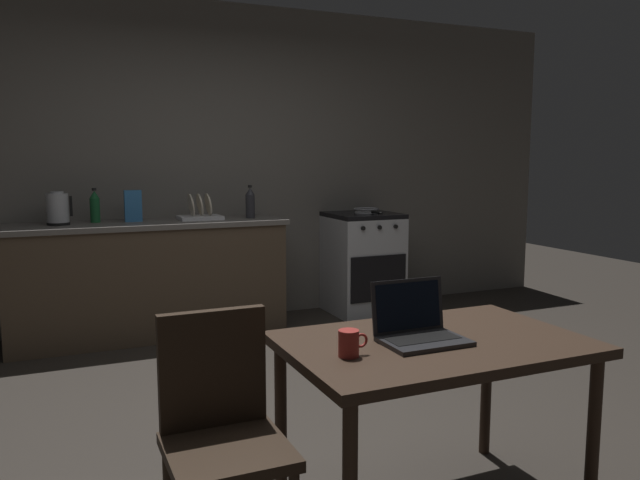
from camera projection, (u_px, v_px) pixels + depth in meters
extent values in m
plane|color=#2D2823|center=(319.00, 421.00, 3.39)|extent=(12.00, 12.00, 0.00)
cube|color=#67625C|center=(242.00, 164.00, 5.51)|extent=(6.40, 0.10, 2.72)
cube|color=#4C3D2D|center=(149.00, 281.00, 4.97)|extent=(2.10, 0.60, 0.88)
cube|color=#66605B|center=(147.00, 224.00, 4.91)|extent=(2.16, 0.64, 0.04)
cube|color=#B7BABF|center=(362.00, 265.00, 5.72)|extent=(0.60, 0.60, 0.88)
cube|color=black|center=(363.00, 215.00, 5.66)|extent=(0.60, 0.60, 0.04)
cube|color=black|center=(379.00, 279.00, 5.46)|extent=(0.54, 0.01, 0.40)
cylinder|color=black|center=(363.00, 228.00, 5.33)|extent=(0.04, 0.02, 0.04)
cylinder|color=black|center=(380.00, 227.00, 5.39)|extent=(0.04, 0.02, 0.04)
cylinder|color=black|center=(396.00, 227.00, 5.45)|extent=(0.04, 0.02, 0.04)
cube|color=#332319|center=(434.00, 344.00, 2.44)|extent=(1.16, 0.76, 0.04)
cylinder|color=#332319|center=(593.00, 441.00, 2.40)|extent=(0.05, 0.05, 0.67)
cylinder|color=#332319|center=(281.00, 422.00, 2.57)|extent=(0.05, 0.05, 0.67)
cylinder|color=#332319|center=(486.00, 385.00, 2.98)|extent=(0.05, 0.05, 0.67)
cube|color=#2D2116|center=(228.00, 452.00, 2.07)|extent=(0.40, 0.40, 0.04)
cube|color=#2D2116|center=(213.00, 368.00, 2.21)|extent=(0.38, 0.04, 0.42)
cube|color=#232326|center=(424.00, 341.00, 2.38)|extent=(0.32, 0.22, 0.02)
cube|color=black|center=(422.00, 338.00, 2.39)|extent=(0.28, 0.12, 0.00)
cube|color=#232326|center=(408.00, 305.00, 2.48)|extent=(0.32, 0.04, 0.21)
cube|color=black|center=(408.00, 306.00, 2.47)|extent=(0.29, 0.03, 0.18)
cylinder|color=black|center=(59.00, 224.00, 4.65)|extent=(0.16, 0.16, 0.02)
cylinder|color=#B2B5BA|center=(58.00, 208.00, 4.63)|extent=(0.16, 0.16, 0.21)
cylinder|color=#B2B5BA|center=(57.00, 192.00, 4.62)|extent=(0.09, 0.09, 0.02)
cube|color=black|center=(71.00, 206.00, 4.67)|extent=(0.02, 0.02, 0.15)
cylinder|color=#2D2D33|center=(250.00, 206.00, 5.18)|extent=(0.08, 0.08, 0.19)
cone|color=#2D2D33|center=(250.00, 191.00, 5.16)|extent=(0.08, 0.08, 0.06)
cylinder|color=black|center=(250.00, 186.00, 5.15)|extent=(0.03, 0.03, 0.02)
cylinder|color=gray|center=(366.00, 212.00, 5.65)|extent=(0.22, 0.22, 0.01)
torus|color=gray|center=(366.00, 209.00, 5.65)|extent=(0.23, 0.23, 0.02)
cylinder|color=black|center=(377.00, 213.00, 5.47)|extent=(0.02, 0.18, 0.02)
cylinder|color=#9E2D28|center=(349.00, 343.00, 2.22)|extent=(0.07, 0.07, 0.10)
torus|color=#9E2D28|center=(361.00, 340.00, 2.24)|extent=(0.05, 0.01, 0.05)
cube|color=#3372B2|center=(133.00, 206.00, 4.87)|extent=(0.13, 0.05, 0.25)
cube|color=silver|center=(200.00, 217.00, 5.07)|extent=(0.34, 0.26, 0.03)
cylinder|color=beige|center=(191.00, 205.00, 5.03)|extent=(0.04, 0.18, 0.18)
cylinder|color=beige|center=(200.00, 205.00, 5.06)|extent=(0.04, 0.18, 0.18)
cylinder|color=beige|center=(208.00, 204.00, 5.08)|extent=(0.04, 0.18, 0.18)
cylinder|color=#19592D|center=(95.00, 210.00, 4.82)|extent=(0.07, 0.07, 0.19)
cone|color=#19592D|center=(94.00, 195.00, 4.80)|extent=(0.07, 0.07, 0.06)
cylinder|color=black|center=(94.00, 189.00, 4.79)|extent=(0.03, 0.03, 0.02)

